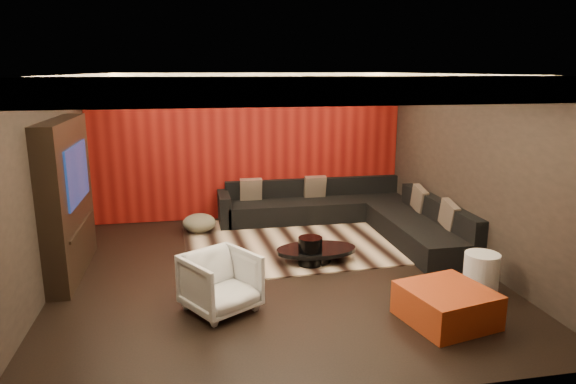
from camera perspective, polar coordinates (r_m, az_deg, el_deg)
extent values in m
cube|color=black|center=(7.47, -1.41, -9.09)|extent=(6.00, 6.00, 0.02)
cube|color=silver|center=(6.90, -1.54, 13.07)|extent=(6.00, 6.00, 0.02)
cube|color=black|center=(9.99, -4.32, 5.04)|extent=(6.00, 0.02, 2.80)
cube|color=black|center=(7.22, -25.77, 0.46)|extent=(0.02, 6.00, 2.80)
cube|color=black|center=(8.10, 20.04, 2.28)|extent=(0.02, 6.00, 2.80)
cube|color=#6B0C0A|center=(9.95, -4.30, 5.00)|extent=(5.98, 0.05, 2.78)
cube|color=silver|center=(9.58, -4.24, 12.42)|extent=(6.00, 0.60, 0.22)
cube|color=silver|center=(4.27, 4.52, 11.20)|extent=(6.00, 0.60, 0.22)
cube|color=silver|center=(6.99, -24.36, 10.93)|extent=(0.60, 4.80, 0.22)
cube|color=silver|center=(7.82, 18.82, 11.54)|extent=(0.60, 4.80, 0.22)
cube|color=#FFD899|center=(9.24, -3.98, 11.83)|extent=(4.80, 0.08, 0.04)
cube|color=#FFD899|center=(4.60, 3.36, 10.26)|extent=(4.80, 0.08, 0.04)
cube|color=#FFD899|center=(6.93, -21.51, 10.43)|extent=(0.08, 4.80, 0.04)
cube|color=#FFD899|center=(7.66, 16.51, 11.00)|extent=(0.08, 4.80, 0.04)
cube|color=black|center=(7.81, -23.34, -0.66)|extent=(0.30, 2.00, 2.20)
cube|color=black|center=(7.70, -22.42, 1.92)|extent=(0.04, 1.30, 0.80)
cube|color=black|center=(7.88, -21.93, -3.43)|extent=(0.04, 1.60, 0.04)
cube|color=beige|center=(8.83, 1.80, -5.34)|extent=(4.16, 3.21, 0.02)
cylinder|color=black|center=(7.85, 3.16, -6.94)|extent=(1.22, 1.22, 0.20)
cylinder|color=black|center=(7.67, 2.48, -6.56)|extent=(0.40, 0.40, 0.42)
ellipsoid|color=#BEB993|center=(9.32, -9.83, -3.41)|extent=(0.65, 0.65, 0.33)
cylinder|color=white|center=(7.17, 20.65, -8.53)|extent=(0.55, 0.55, 0.56)
cube|color=#9B3A14|center=(6.34, 17.19, -11.90)|extent=(1.09, 1.09, 0.41)
imported|color=silver|center=(6.32, -7.50, -9.94)|extent=(1.07, 1.08, 0.72)
cube|color=black|center=(10.02, 3.23, -1.95)|extent=(3.50, 0.90, 0.40)
cube|color=black|center=(10.26, 2.78, 0.58)|extent=(3.50, 0.20, 0.35)
cube|color=black|center=(8.86, 14.23, -4.42)|extent=(0.90, 2.60, 0.40)
cube|color=black|center=(8.91, 16.41, -1.94)|extent=(0.20, 2.60, 0.35)
cube|color=black|center=(9.72, -7.12, -1.90)|extent=(0.20, 0.90, 0.60)
cube|color=tan|center=(10.07, 3.02, 0.61)|extent=(0.42, 0.20, 0.44)
cube|color=tan|center=(9.86, -4.15, 0.30)|extent=(0.42, 0.20, 0.44)
cube|color=tan|center=(8.48, 17.46, -2.47)|extent=(0.12, 0.50, 0.50)
cube|color=tan|center=(9.38, 14.39, -0.77)|extent=(0.12, 0.50, 0.50)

